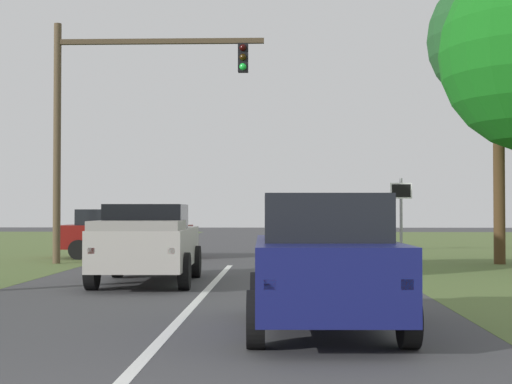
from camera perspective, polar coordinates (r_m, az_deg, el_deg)
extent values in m
plane|color=#424244|center=(15.73, -3.93, -7.54)|extent=(120.00, 120.00, 0.00)
cube|color=navy|center=(11.04, 4.95, -5.91)|extent=(1.98, 4.46, 0.92)
cube|color=black|center=(11.23, 4.86, -1.85)|extent=(1.71, 2.78, 0.64)
cube|color=red|center=(8.83, 1.04, -6.77)|extent=(0.14, 0.06, 0.12)
cube|color=red|center=(8.98, 10.97, -6.65)|extent=(0.14, 0.06, 0.12)
cylinder|color=black|center=(12.42, 0.10, -7.54)|extent=(0.24, 0.73, 0.72)
cylinder|color=black|center=(12.55, 8.78, -7.46)|extent=(0.24, 0.73, 0.72)
cylinder|color=black|center=(9.70, -0.02, -9.29)|extent=(0.24, 0.73, 0.72)
cylinder|color=black|center=(9.86, 11.10, -9.13)|extent=(0.24, 0.73, 0.72)
cube|color=#B7B2A8|center=(18.35, -7.88, -4.02)|extent=(2.13, 5.03, 0.88)
cube|color=black|center=(18.08, -7.98, -1.78)|extent=(1.79, 1.94, 0.56)
cube|color=#9C978F|center=(16.81, -8.59, -2.43)|extent=(1.93, 1.95, 0.20)
cube|color=red|center=(16.07, -11.95, -4.23)|extent=(0.14, 0.06, 0.12)
cube|color=red|center=(15.81, -6.20, -4.30)|extent=(0.14, 0.06, 0.12)
cylinder|color=black|center=(20.05, -10.07, -5.03)|extent=(0.26, 0.81, 0.80)
cylinder|color=black|center=(19.80, -4.43, -5.10)|extent=(0.26, 0.81, 0.80)
cylinder|color=black|center=(17.03, -11.90, -5.69)|extent=(0.26, 0.81, 0.80)
cylinder|color=black|center=(16.73, -5.26, -5.79)|extent=(0.26, 0.81, 0.80)
cylinder|color=brown|center=(25.70, -14.34, 3.48)|extent=(0.24, 0.24, 7.68)
cube|color=#4C3D2B|center=(25.47, -7.01, 10.87)|extent=(6.61, 0.16, 0.16)
cube|color=black|center=(25.09, -0.95, 9.76)|extent=(0.32, 0.28, 0.90)
sphere|color=black|center=(25.00, -0.97, 10.50)|extent=(0.22, 0.22, 0.22)
sphere|color=black|center=(24.94, -0.97, 9.83)|extent=(0.22, 0.22, 0.22)
sphere|color=#1ED83F|center=(24.89, -0.97, 9.15)|extent=(0.22, 0.22, 0.22)
cylinder|color=gray|center=(22.02, 10.56, -2.37)|extent=(0.08, 0.08, 2.59)
cube|color=white|center=(21.99, 10.56, 0.09)|extent=(0.60, 0.03, 0.44)
cube|color=black|center=(21.98, 10.57, 0.09)|extent=(0.52, 0.01, 0.36)
cube|color=maroon|center=(27.96, -9.52, -3.25)|extent=(4.61, 2.02, 0.83)
cube|color=black|center=(28.00, -9.97, -1.83)|extent=(2.79, 1.73, 0.55)
cube|color=red|center=(26.78, -5.23, -3.26)|extent=(0.07, 0.14, 0.12)
cube|color=red|center=(28.27, -4.73, -3.16)|extent=(0.07, 0.14, 0.12)
cylinder|color=black|center=(27.46, -12.85, -4.14)|extent=(0.69, 0.25, 0.68)
cylinder|color=black|center=(29.23, -11.79, -3.97)|extent=(0.69, 0.25, 0.68)
cylinder|color=black|center=(26.78, -7.05, -4.23)|extent=(0.69, 0.25, 0.68)
cylinder|color=black|center=(28.59, -6.34, -4.05)|extent=(0.69, 0.25, 0.68)
cylinder|color=#4C351E|center=(25.73, 17.35, 1.04)|extent=(0.36, 0.36, 5.48)
sphere|color=#215327|center=(26.28, 17.28, 10.68)|extent=(4.45, 4.45, 4.45)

